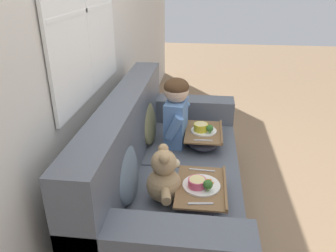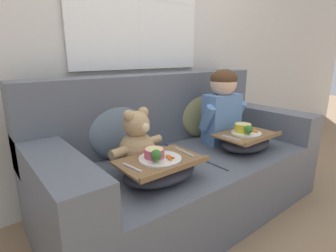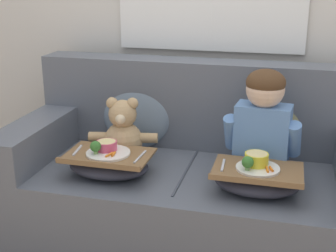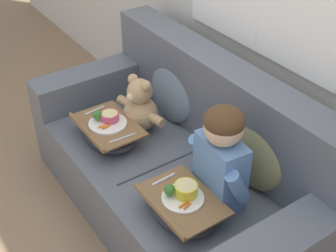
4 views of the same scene
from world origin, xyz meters
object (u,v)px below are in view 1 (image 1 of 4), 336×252
Objects in this scene: child_figure at (176,109)px; lap_tray_child at (204,137)px; lap_tray_teddy at (201,193)px; teddy_bear at (165,179)px; throw_pillow_behind_child at (146,119)px; couch at (165,177)px; throw_pillow_behind_teddy at (124,169)px.

child_figure is 0.33m from lap_tray_child.
child_figure is 0.84m from lap_tray_teddy.
child_figure reaches higher than teddy_bear.
lap_tray_child is at bearing -90.15° from throw_pillow_behind_child.
lap_tray_teddy is at bearing -90.58° from teddy_bear.
throw_pillow_behind_child is (0.39, 0.20, 0.30)m from couch.
child_figure reaches higher than throw_pillow_behind_child.
child_figure is at bearing -6.81° from couch.
lap_tray_child is at bearing 0.02° from lap_tray_teddy.
lap_tray_child is (0.38, -0.28, 0.16)m from couch.
teddy_bear is at bearing -172.59° from couch.
throw_pillow_behind_teddy is 0.82m from child_figure.
teddy_bear reaches higher than lap_tray_child.
throw_pillow_behind_child is 0.50m from lap_tray_child.
throw_pillow_behind_child is at bearing 89.85° from lap_tray_child.
lap_tray_child is (-0.00, -0.48, -0.14)m from throw_pillow_behind_child.
lap_tray_child is at bearing -31.98° from throw_pillow_behind_teddy.
throw_pillow_behind_child is 1.00× the size of lap_tray_teddy.
lap_tray_teddy is at bearing -90.16° from throw_pillow_behind_teddy.
throw_pillow_behind_child is at bearing 31.91° from lap_tray_teddy.
child_figure is (-0.00, -0.25, 0.10)m from throw_pillow_behind_child.
child_figure is 1.31× the size of lap_tray_child.
teddy_bear reaches higher than lap_tray_teddy.
throw_pillow_behind_teddy reaches higher than teddy_bear.
teddy_bear is 0.92× the size of lap_tray_child.
child_figure is at bearing 0.30° from teddy_bear.
throw_pillow_behind_child is at bearing 18.29° from teddy_bear.
throw_pillow_behind_teddy is 0.92m from lap_tray_child.
couch is 3.51× the size of child_figure.
couch reaches higher than throw_pillow_behind_child.
throw_pillow_behind_child is at bearing 89.98° from child_figure.
couch is at bearing -27.95° from throw_pillow_behind_teddy.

